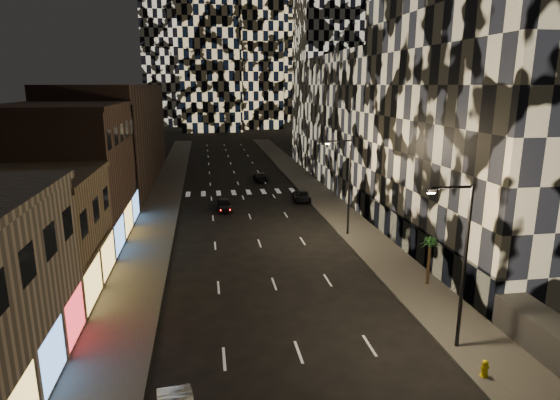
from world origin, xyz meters
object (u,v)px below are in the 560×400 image
object	(u,v)px
streetlight_near	(461,256)
streetlight_far	(347,181)
car_dark_midlane	(225,205)
car_dark_rightlane	(302,197)
car_dark_oncoming	(261,177)
fire_hydrant	(485,369)
palm_tree	(430,246)

from	to	relation	value
streetlight_near	streetlight_far	size ratio (longest dim) A/B	1.00
car_dark_midlane	car_dark_rightlane	bearing A→B (deg)	14.29
car_dark_oncoming	fire_hydrant	bearing A→B (deg)	94.12
car_dark_midlane	car_dark_oncoming	bearing A→B (deg)	66.87
car_dark_midlane	streetlight_far	bearing A→B (deg)	-47.39
streetlight_near	streetlight_far	distance (m)	20.00
palm_tree	streetlight_near	bearing A→B (deg)	-107.05
car_dark_rightlane	fire_hydrant	bearing A→B (deg)	-81.76
palm_tree	car_dark_midlane	bearing A→B (deg)	120.28
streetlight_far	streetlight_near	bearing A→B (deg)	-90.00
car_dark_midlane	palm_tree	world-z (taller)	palm_tree
streetlight_near	car_dark_oncoming	size ratio (longest dim) A/B	1.99
streetlight_far	fire_hydrant	xyz separation A→B (m)	(0.15, -22.76, -4.79)
car_dark_rightlane	fire_hydrant	distance (m)	36.60
car_dark_rightlane	fire_hydrant	xyz separation A→B (m)	(1.50, -36.56, -0.04)
streetlight_far	car_dark_rightlane	world-z (taller)	streetlight_far
car_dark_rightlane	palm_tree	distance (m)	26.25
fire_hydrant	streetlight_near	bearing A→B (deg)	93.01
car_dark_midlane	car_dark_oncoming	xyz separation A→B (m)	(6.11, 16.29, -0.04)
streetlight_near	palm_tree	bearing A→B (deg)	72.95
car_dark_rightlane	car_dark_oncoming	bearing A→B (deg)	110.56
streetlight_near	car_dark_midlane	bearing A→B (deg)	109.54
car_dark_oncoming	palm_tree	world-z (taller)	palm_tree
streetlight_near	palm_tree	xyz separation A→B (m)	(2.44, 7.94, -2.32)
streetlight_near	streetlight_far	bearing A→B (deg)	90.00
streetlight_far	car_dark_oncoming	xyz separation A→B (m)	(-4.85, 27.18, -4.70)
streetlight_far	car_dark_oncoming	world-z (taller)	streetlight_far
car_dark_rightlane	streetlight_far	bearing A→B (deg)	-78.50
streetlight_far	fire_hydrant	world-z (taller)	streetlight_far
car_dark_midlane	palm_tree	size ratio (longest dim) A/B	1.17
streetlight_near	car_dark_rightlane	world-z (taller)	streetlight_near
streetlight_far	fire_hydrant	size ratio (longest dim) A/B	10.31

